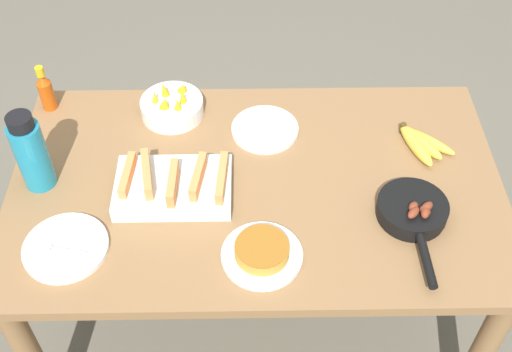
{
  "coord_description": "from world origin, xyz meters",
  "views": [
    {
      "loc": [
        -0.02,
        -1.27,
        2.13
      ],
      "look_at": [
        0.0,
        0.0,
        0.74
      ],
      "focal_mm": 45.0,
      "sensor_mm": 36.0,
      "label": 1
    }
  ],
  "objects_px": {
    "banana_bunch": "(420,143)",
    "frittata_plate_center": "(262,252)",
    "skillet": "(413,212)",
    "empty_plate_near_front": "(66,248)",
    "fruit_bowl_mango": "(172,106)",
    "hot_sauce_bottle": "(46,90)",
    "melon_tray": "(174,186)",
    "empty_plate_far_left": "(265,129)",
    "water_bottle": "(31,153)"
  },
  "relations": [
    {
      "from": "empty_plate_near_front",
      "to": "hot_sauce_bottle",
      "type": "distance_m",
      "value": 0.61
    },
    {
      "from": "skillet",
      "to": "empty_plate_far_left",
      "type": "bearing_deg",
      "value": -133.01
    },
    {
      "from": "frittata_plate_center",
      "to": "empty_plate_near_front",
      "type": "bearing_deg",
      "value": 176.34
    },
    {
      "from": "frittata_plate_center",
      "to": "skillet",
      "type": "bearing_deg",
      "value": 16.75
    },
    {
      "from": "melon_tray",
      "to": "empty_plate_far_left",
      "type": "distance_m",
      "value": 0.37
    },
    {
      "from": "melon_tray",
      "to": "empty_plate_near_front",
      "type": "distance_m",
      "value": 0.34
    },
    {
      "from": "banana_bunch",
      "to": "fruit_bowl_mango",
      "type": "distance_m",
      "value": 0.8
    },
    {
      "from": "frittata_plate_center",
      "to": "empty_plate_far_left",
      "type": "height_order",
      "value": "frittata_plate_center"
    },
    {
      "from": "melon_tray",
      "to": "hot_sauce_bottle",
      "type": "bearing_deg",
      "value": 138.72
    },
    {
      "from": "empty_plate_near_front",
      "to": "water_bottle",
      "type": "relative_size",
      "value": 0.89
    },
    {
      "from": "empty_plate_far_left",
      "to": "fruit_bowl_mango",
      "type": "height_order",
      "value": "fruit_bowl_mango"
    },
    {
      "from": "melon_tray",
      "to": "frittata_plate_center",
      "type": "bearing_deg",
      "value": -42.83
    },
    {
      "from": "banana_bunch",
      "to": "skillet",
      "type": "xyz_separation_m",
      "value": [
        -0.08,
        -0.28,
        0.01
      ]
    },
    {
      "from": "frittata_plate_center",
      "to": "empty_plate_near_front",
      "type": "height_order",
      "value": "frittata_plate_center"
    },
    {
      "from": "empty_plate_near_front",
      "to": "banana_bunch",
      "type": "bearing_deg",
      "value": 20.06
    },
    {
      "from": "frittata_plate_center",
      "to": "fruit_bowl_mango",
      "type": "relative_size",
      "value": 1.08
    },
    {
      "from": "skillet",
      "to": "frittata_plate_center",
      "type": "xyz_separation_m",
      "value": [
        -0.42,
        -0.13,
        -0.01
      ]
    },
    {
      "from": "empty_plate_near_front",
      "to": "empty_plate_far_left",
      "type": "bearing_deg",
      "value": 39.66
    },
    {
      "from": "empty_plate_far_left",
      "to": "fruit_bowl_mango",
      "type": "bearing_deg",
      "value": 163.86
    },
    {
      "from": "water_bottle",
      "to": "empty_plate_far_left",
      "type": "bearing_deg",
      "value": 17.3
    },
    {
      "from": "empty_plate_near_front",
      "to": "fruit_bowl_mango",
      "type": "xyz_separation_m",
      "value": [
        0.25,
        0.54,
        0.02
      ]
    },
    {
      "from": "fruit_bowl_mango",
      "to": "hot_sauce_bottle",
      "type": "xyz_separation_m",
      "value": [
        -0.41,
        0.04,
        0.04
      ]
    },
    {
      "from": "water_bottle",
      "to": "melon_tray",
      "type": "bearing_deg",
      "value": -7.27
    },
    {
      "from": "banana_bunch",
      "to": "melon_tray",
      "type": "bearing_deg",
      "value": -166.57
    },
    {
      "from": "empty_plate_near_front",
      "to": "fruit_bowl_mango",
      "type": "distance_m",
      "value": 0.6
    },
    {
      "from": "hot_sauce_bottle",
      "to": "frittata_plate_center",
      "type": "bearing_deg",
      "value": -41.85
    },
    {
      "from": "melon_tray",
      "to": "water_bottle",
      "type": "bearing_deg",
      "value": 172.73
    },
    {
      "from": "water_bottle",
      "to": "hot_sauce_bottle",
      "type": "distance_m",
      "value": 0.34
    },
    {
      "from": "empty_plate_far_left",
      "to": "empty_plate_near_front",
      "type": "bearing_deg",
      "value": -140.34
    },
    {
      "from": "melon_tray",
      "to": "frittata_plate_center",
      "type": "xyz_separation_m",
      "value": [
        0.25,
        -0.23,
        -0.01
      ]
    },
    {
      "from": "fruit_bowl_mango",
      "to": "water_bottle",
      "type": "bearing_deg",
      "value": -141.33
    },
    {
      "from": "banana_bunch",
      "to": "empty_plate_far_left",
      "type": "height_order",
      "value": "banana_bunch"
    },
    {
      "from": "frittata_plate_center",
      "to": "fruit_bowl_mango",
      "type": "height_order",
      "value": "fruit_bowl_mango"
    },
    {
      "from": "frittata_plate_center",
      "to": "hot_sauce_bottle",
      "type": "height_order",
      "value": "hot_sauce_bottle"
    },
    {
      "from": "melon_tray",
      "to": "water_bottle",
      "type": "relative_size",
      "value": 1.29
    },
    {
      "from": "banana_bunch",
      "to": "frittata_plate_center",
      "type": "bearing_deg",
      "value": -140.67
    },
    {
      "from": "skillet",
      "to": "water_bottle",
      "type": "xyz_separation_m",
      "value": [
        -1.07,
        0.15,
        0.09
      ]
    },
    {
      "from": "water_bottle",
      "to": "frittata_plate_center",
      "type": "bearing_deg",
      "value": -23.52
    },
    {
      "from": "fruit_bowl_mango",
      "to": "water_bottle",
      "type": "height_order",
      "value": "water_bottle"
    },
    {
      "from": "skillet",
      "to": "fruit_bowl_mango",
      "type": "relative_size",
      "value": 1.79
    },
    {
      "from": "melon_tray",
      "to": "water_bottle",
      "type": "distance_m",
      "value": 0.41
    },
    {
      "from": "empty_plate_far_left",
      "to": "water_bottle",
      "type": "xyz_separation_m",
      "value": [
        -0.67,
        -0.21,
        0.11
      ]
    },
    {
      "from": "fruit_bowl_mango",
      "to": "water_bottle",
      "type": "relative_size",
      "value": 0.78
    },
    {
      "from": "frittata_plate_center",
      "to": "melon_tray",
      "type": "bearing_deg",
      "value": 137.17
    },
    {
      "from": "banana_bunch",
      "to": "hot_sauce_bottle",
      "type": "distance_m",
      "value": 1.21
    },
    {
      "from": "skillet",
      "to": "water_bottle",
      "type": "height_order",
      "value": "water_bottle"
    },
    {
      "from": "melon_tray",
      "to": "hot_sauce_bottle",
      "type": "height_order",
      "value": "hot_sauce_bottle"
    },
    {
      "from": "skillet",
      "to": "melon_tray",
      "type": "bearing_deg",
      "value": -99.86
    },
    {
      "from": "skillet",
      "to": "empty_plate_near_front",
      "type": "distance_m",
      "value": 0.96
    },
    {
      "from": "melon_tray",
      "to": "empty_plate_far_left",
      "type": "bearing_deg",
      "value": 43.86
    }
  ]
}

